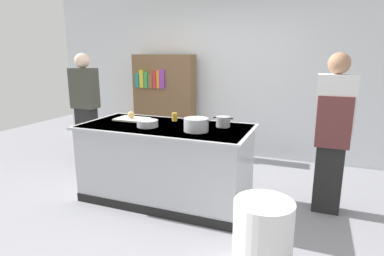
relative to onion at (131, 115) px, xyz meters
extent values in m
plane|color=gray|center=(0.55, -0.15, -0.96)|extent=(10.00, 10.00, 0.00)
cube|color=silver|center=(0.55, 1.95, 0.54)|extent=(6.40, 0.12, 3.00)
cube|color=#B7BABF|center=(0.55, -0.15, -0.51)|extent=(1.90, 0.90, 0.90)
cube|color=#B7BABF|center=(0.55, -0.15, -0.08)|extent=(1.98, 0.98, 0.03)
cube|color=black|center=(0.55, -0.61, -0.91)|extent=(1.90, 0.01, 0.10)
cube|color=silver|center=(0.02, -0.01, -0.05)|extent=(0.40, 0.28, 0.02)
sphere|color=tan|center=(0.00, 0.00, 0.00)|extent=(0.08, 0.08, 0.08)
cylinder|color=#B7BABF|center=(0.98, -0.28, 0.01)|extent=(0.26, 0.26, 0.14)
cube|color=black|center=(0.83, -0.28, 0.06)|extent=(0.04, 0.02, 0.01)
cube|color=black|center=(1.12, -0.28, 0.06)|extent=(0.04, 0.02, 0.01)
cylinder|color=#99999E|center=(1.19, 0.03, 0.00)|extent=(0.16, 0.16, 0.12)
cube|color=black|center=(1.09, 0.03, 0.04)|extent=(0.04, 0.02, 0.01)
cube|color=black|center=(1.28, 0.03, 0.04)|extent=(0.04, 0.02, 0.01)
cylinder|color=#B7BABF|center=(0.39, -0.28, -0.02)|extent=(0.24, 0.24, 0.08)
cylinder|color=yellow|center=(0.54, 0.13, -0.01)|extent=(0.07, 0.07, 0.10)
cylinder|color=white|center=(1.83, -1.05, -0.67)|extent=(0.47, 0.47, 0.59)
cube|color=black|center=(2.33, 0.23, -0.51)|extent=(0.28, 0.20, 0.90)
cube|color=white|center=(2.33, 0.23, 0.24)|extent=(0.38, 0.24, 0.60)
sphere|color=#A87A5B|center=(2.33, 0.23, 0.65)|extent=(0.22, 0.22, 0.22)
cube|color=brown|center=(2.33, 0.10, 0.06)|extent=(0.34, 0.02, 0.54)
cube|color=black|center=(-1.14, 0.52, -0.51)|extent=(0.28, 0.20, 0.90)
cube|color=#3E3F36|center=(-1.14, 0.52, 0.24)|extent=(0.38, 0.24, 0.60)
sphere|color=beige|center=(-1.14, 0.52, 0.65)|extent=(0.22, 0.22, 0.22)
cube|color=brown|center=(-0.35, 1.65, -0.11)|extent=(1.10, 0.28, 1.70)
cube|color=teal|center=(-0.79, 1.49, 0.29)|extent=(0.06, 0.03, 0.24)
cube|color=yellow|center=(-0.71, 1.49, 0.32)|extent=(0.07, 0.03, 0.30)
cube|color=green|center=(-0.62, 1.49, 0.31)|extent=(0.07, 0.03, 0.27)
cube|color=brown|center=(-0.53, 1.49, 0.29)|extent=(0.08, 0.03, 0.24)
cube|color=red|center=(-0.45, 1.49, 0.32)|extent=(0.07, 0.03, 0.29)
cube|color=orange|center=(-0.38, 1.49, 0.32)|extent=(0.05, 0.03, 0.30)
cube|color=purple|center=(-0.31, 1.49, 0.33)|extent=(0.09, 0.03, 0.31)
camera|label=1|loc=(2.14, -3.34, 0.73)|focal=29.66mm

